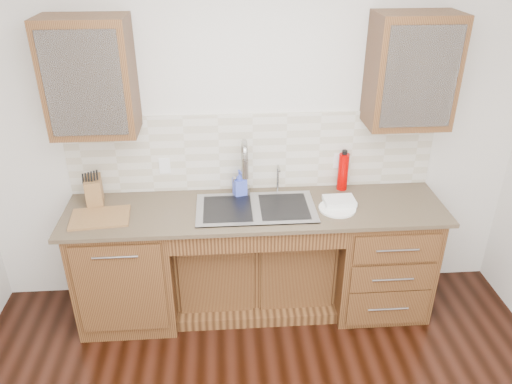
{
  "coord_description": "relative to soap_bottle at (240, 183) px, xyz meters",
  "views": [
    {
      "loc": [
        -0.22,
        -1.64,
        2.67
      ],
      "look_at": [
        0.0,
        1.4,
        1.05
      ],
      "focal_mm": 35.0,
      "sensor_mm": 36.0,
      "label": 1
    }
  ],
  "objects": [
    {
      "name": "water_bottle",
      "position": [
        0.78,
        0.04,
        0.04
      ],
      "size": [
        0.1,
        0.1,
        0.29
      ],
      "primitive_type": "cylinder",
      "rotation": [
        0.0,
        0.0,
        -0.32
      ],
      "color": "#B60000",
      "rests_on": "countertop"
    },
    {
      "name": "cutting_board",
      "position": [
        -0.97,
        -0.27,
        -0.09
      ],
      "size": [
        0.41,
        0.31,
        0.02
      ],
      "primitive_type": "cube",
      "rotation": [
        0.0,
        0.0,
        0.09
      ],
      "color": "#9E7245",
      "rests_on": "countertop"
    },
    {
      "name": "upper_cabinet_left",
      "position": [
        -0.95,
        -0.05,
        0.82
      ],
      "size": [
        0.55,
        0.34,
        0.75
      ],
      "primitive_type": "cube",
      "color": "#593014",
      "rests_on": "wall_back"
    },
    {
      "name": "base_cabinet_right",
      "position": [
        1.05,
        -0.19,
        -0.57
      ],
      "size": [
        0.7,
        0.62,
        0.88
      ],
      "primitive_type": "cube",
      "color": "#593014",
      "rests_on": "ground"
    },
    {
      "name": "cup_right_a",
      "position": [
        1.02,
        -0.05,
        0.76
      ],
      "size": [
        0.12,
        0.12,
        0.09
      ],
      "primitive_type": "imported",
      "rotation": [
        0.0,
        0.0,
        0.05
      ],
      "color": "silver",
      "rests_on": "upper_cabinet_right"
    },
    {
      "name": "faucet",
      "position": [
        0.03,
        0.01,
        0.1
      ],
      "size": [
        0.04,
        0.04,
        0.4
      ],
      "primitive_type": "cylinder",
      "color": "#999993",
      "rests_on": "countertop"
    },
    {
      "name": "upper_cabinet_right",
      "position": [
        1.15,
        -0.05,
        0.82
      ],
      "size": [
        0.55,
        0.34,
        0.75
      ],
      "primitive_type": "cube",
      "color": "#593014",
      "rests_on": "wall_back"
    },
    {
      "name": "base_cabinet_left",
      "position": [
        -0.85,
        -0.19,
        -0.57
      ],
      "size": [
        0.7,
        0.62,
        0.88
      ],
      "primitive_type": "cube",
      "color": "#593014",
      "rests_on": "ground"
    },
    {
      "name": "soap_bottle",
      "position": [
        0.0,
        0.0,
        0.0
      ],
      "size": [
        0.11,
        0.11,
        0.2
      ],
      "primitive_type": "imported",
      "rotation": [
        0.0,
        0.0,
        0.28
      ],
      "color": "#4357D5",
      "rests_on": "countertop"
    },
    {
      "name": "filter_tap",
      "position": [
        0.28,
        0.02,
        0.02
      ],
      "size": [
        0.02,
        0.02,
        0.24
      ],
      "primitive_type": "cylinder",
      "color": "#999993",
      "rests_on": "countertop"
    },
    {
      "name": "countertop",
      "position": [
        0.1,
        -0.2,
        -0.11
      ],
      "size": [
        2.7,
        0.65,
        0.03
      ],
      "primitive_type": "cube",
      "color": "#84705B",
      "rests_on": "base_cabinet_left"
    },
    {
      "name": "base_cabinet_center",
      "position": [
        0.1,
        -0.1,
        -0.66
      ],
      "size": [
        1.2,
        0.44,
        0.7
      ],
      "primitive_type": "cube",
      "color": "#593014",
      "rests_on": "ground"
    },
    {
      "name": "outlet_left",
      "position": [
        -0.55,
        0.1,
        0.11
      ],
      "size": [
        0.08,
        0.01,
        0.12
      ],
      "primitive_type": "cube",
      "color": "white",
      "rests_on": "backsplash"
    },
    {
      "name": "knife_block",
      "position": [
        -1.04,
        -0.05,
        0.0
      ],
      "size": [
        0.14,
        0.2,
        0.2
      ],
      "primitive_type": "cube",
      "rotation": [
        0.0,
        0.0,
        0.17
      ],
      "color": "brown",
      "rests_on": "countertop"
    },
    {
      "name": "sink",
      "position": [
        0.1,
        -0.22,
        -0.18
      ],
      "size": [
        0.84,
        0.46,
        0.19
      ],
      "primitive_type": "cube",
      "color": "#9E9EA5",
      "rests_on": "countertop"
    },
    {
      "name": "backsplash",
      "position": [
        0.1,
        0.11,
        0.2
      ],
      "size": [
        2.7,
        0.02,
        0.59
      ],
      "primitive_type": "cube",
      "color": "beige",
      "rests_on": "wall_back"
    },
    {
      "name": "outlet_right",
      "position": [
        0.75,
        0.1,
        0.11
      ],
      "size": [
        0.08,
        0.01,
        0.12
      ],
      "primitive_type": "cube",
      "color": "white",
      "rests_on": "backsplash"
    },
    {
      "name": "cup_right_b",
      "position": [
        1.27,
        -0.05,
        0.76
      ],
      "size": [
        0.11,
        0.11,
        0.09
      ],
      "primitive_type": "imported",
      "rotation": [
        0.0,
        0.0,
        0.07
      ],
      "color": "white",
      "rests_on": "upper_cabinet_right"
    },
    {
      "name": "plate",
      "position": [
        0.68,
        -0.27,
        -0.09
      ],
      "size": [
        0.31,
        0.31,
        0.01
      ],
      "primitive_type": "cylinder",
      "rotation": [
        0.0,
        0.0,
        -0.18
      ],
      "color": "white",
      "rests_on": "countertop"
    },
    {
      "name": "wall_back",
      "position": [
        0.1,
        0.17,
        0.34
      ],
      "size": [
        4.0,
        0.1,
        2.7
      ],
      "primitive_type": "cube",
      "color": "silver",
      "rests_on": "ground"
    },
    {
      "name": "dish_towel",
      "position": [
        0.7,
        -0.2,
        -0.07
      ],
      "size": [
        0.22,
        0.17,
        0.03
      ],
      "primitive_type": "cube",
      "rotation": [
        0.0,
        0.0,
        0.03
      ],
      "color": "white",
      "rests_on": "plate"
    },
    {
      "name": "cup_left_b",
      "position": [
        -0.9,
        -0.05,
        0.76
      ],
      "size": [
        0.13,
        0.13,
        0.09
      ],
      "primitive_type": "imported",
      "rotation": [
        0.0,
        0.0,
        0.34
      ],
      "color": "white",
      "rests_on": "upper_cabinet_left"
    },
    {
      "name": "cup_left_a",
      "position": [
        -1.08,
        -0.05,
        0.77
      ],
      "size": [
        0.16,
        0.16,
        0.1
      ],
      "primitive_type": "imported",
      "rotation": [
        0.0,
        0.0,
        -0.23
      ],
      "color": "white",
      "rests_on": "upper_cabinet_left"
    }
  ]
}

